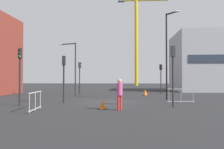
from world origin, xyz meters
The scene contains 15 objects.
ground centered at (0.00, 0.00, 0.00)m, with size 160.00×160.00×0.00m, color #28282B.
office_block centered at (14.05, 17.73, 4.34)m, with size 10.45×9.34×8.69m.
construction_crane centered at (4.18, 43.77, 15.40)m, with size 13.65×1.23×24.19m.
streetlamp_tall centered at (5.04, 2.39, 4.40)m, with size 1.05×1.16×7.59m.
streetlamp_short centered at (-4.23, 5.86, 3.46)m, with size 1.99×0.64×5.64m.
traffic_light_verge centered at (-4.26, 9.45, 2.60)m, with size 0.39×0.32×3.86m.
traffic_light_corner centered at (-5.73, -2.78, 2.61)m, with size 0.32×0.39×3.88m.
traffic_light_island centered at (5.67, 10.64, 2.46)m, with size 0.38×0.36×3.63m.
traffic_light_far centered at (4.42, -2.81, 2.64)m, with size 0.27×0.38×3.93m.
traffic_light_crosswalk centered at (-3.29, -0.79, 2.41)m, with size 0.28×0.38×3.55m.
pedestrian_walking centered at (1.04, -4.48, 1.06)m, with size 0.34×0.34×1.81m.
safety_barrier_rear centered at (-3.72, -5.01, 0.56)m, with size 0.27×2.19×1.08m.
safety_barrier_mid_span centered at (5.56, -0.09, 0.56)m, with size 2.06×0.27×1.08m.
traffic_cone_by_barrier centered at (0.01, -4.04, 0.25)m, with size 0.53×0.53×0.54m.
traffic_cone_on_verge centered at (3.48, 7.56, 0.31)m, with size 0.66×0.66×0.67m.
Camera 1 is at (1.47, -17.43, 1.78)m, focal length 36.02 mm.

